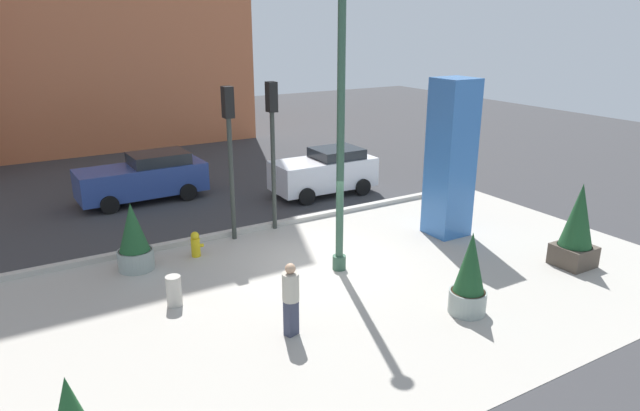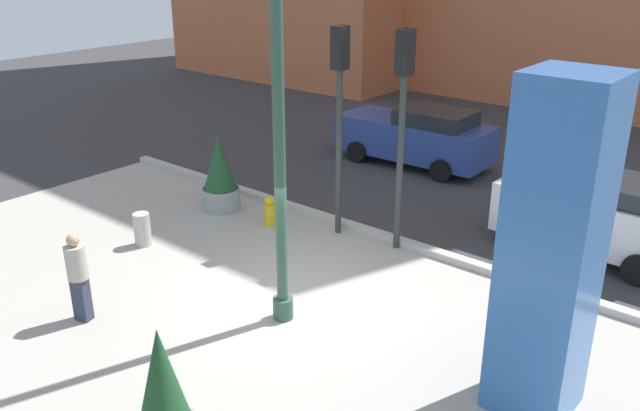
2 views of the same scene
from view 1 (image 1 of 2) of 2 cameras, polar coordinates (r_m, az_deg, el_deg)
ground_plane at (r=19.17m, az=-6.68°, el=-1.52°), size 60.00×60.00×0.00m
plaza_pavement at (r=14.32m, az=3.41°, el=-8.50°), size 18.00×10.00×0.02m
curb_strip at (r=18.39m, az=-5.56°, el=-2.08°), size 18.00×0.24×0.16m
lamp_post at (r=14.27m, az=2.10°, el=7.49°), size 0.44×0.44×7.73m
art_pillar_blue at (r=17.66m, az=13.02°, el=4.60°), size 1.12×1.12×4.83m
potted_plant_near_right at (r=13.31m, az=14.82°, el=-6.99°), size 0.85×0.85×1.98m
potted_plant_mid_plaza at (r=16.73m, az=24.50°, el=-2.00°), size 0.96×0.96×2.34m
potted_plant_near_left at (r=15.89m, az=-18.25°, el=-3.27°), size 0.96×0.96×1.88m
fire_hydrant at (r=16.46m, az=-12.42°, el=-3.84°), size 0.36×0.26×0.75m
concrete_bollard at (r=13.84m, az=-14.50°, el=-8.35°), size 0.36×0.36×0.75m
traffic_light_far_side at (r=17.54m, az=-4.82°, el=7.39°), size 0.28×0.42×4.67m
traffic_light_corner at (r=16.80m, az=-9.10°, el=6.64°), size 0.28×0.42×4.64m
car_curb_west at (r=21.96m, az=-17.29°, el=2.72°), size 4.63×2.08×1.74m
car_passing_lane at (r=21.77m, az=0.49°, el=3.44°), size 3.98×2.02×1.74m
pedestrian_crossing at (r=12.01m, az=-2.96°, el=-9.08°), size 0.45×0.45×1.66m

